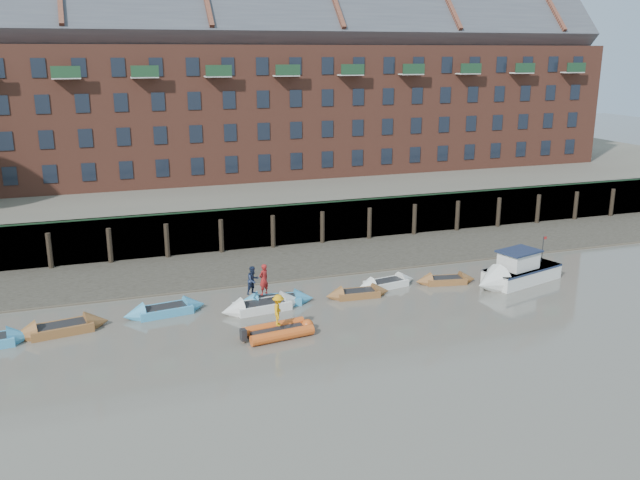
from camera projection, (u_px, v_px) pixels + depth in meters
name	position (u px, v px, depth m)	size (l,w,h in m)	color
ground	(353.00, 375.00, 31.70)	(220.00, 220.00, 0.00)	#635F56
foreshore	(260.00, 265.00, 48.11)	(110.00, 8.00, 0.50)	#3D382F
mud_band	(272.00, 280.00, 45.01)	(110.00, 1.60, 0.10)	#4C4336
river_wall	(246.00, 228.00, 51.67)	(110.00, 1.23, 3.30)	#2D2A26
bank_terrace	(214.00, 194.00, 64.08)	(110.00, 28.00, 3.20)	#5E594D
apartment_terrace	(206.00, 72.00, 61.97)	(80.60, 15.56, 20.98)	brown
rowboat_1	(61.00, 328.00, 36.43)	(5.15, 2.26, 1.44)	brown
rowboat_2	(165.00, 310.00, 39.02)	(4.89, 2.03, 1.38)	#3C90BE
rowboat_3	(262.00, 306.00, 39.63)	(5.13, 2.01, 1.45)	silver
rowboat_4	(276.00, 300.00, 40.62)	(4.63, 1.92, 1.30)	#3C90BE
rowboat_5	(358.00, 294.00, 41.80)	(4.16, 1.44, 1.19)	brown
rowboat_6	(386.00, 283.00, 43.58)	(4.45, 1.96, 1.25)	silver
rowboat_7	(446.00, 280.00, 44.25)	(4.15, 1.85, 1.16)	brown
rib_tender	(281.00, 330.00, 36.08)	(3.93, 2.26, 0.67)	#C75019
motor_launch	(510.00, 274.00, 43.88)	(7.15, 4.03, 2.81)	silver
person_rower_a	(264.00, 279.00, 39.20)	(0.67, 0.44, 1.85)	maroon
person_rower_b	(253.00, 280.00, 39.28)	(0.82, 0.64, 1.69)	#19233F
person_rib_crew	(278.00, 310.00, 35.69)	(1.11, 0.64, 1.71)	orange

